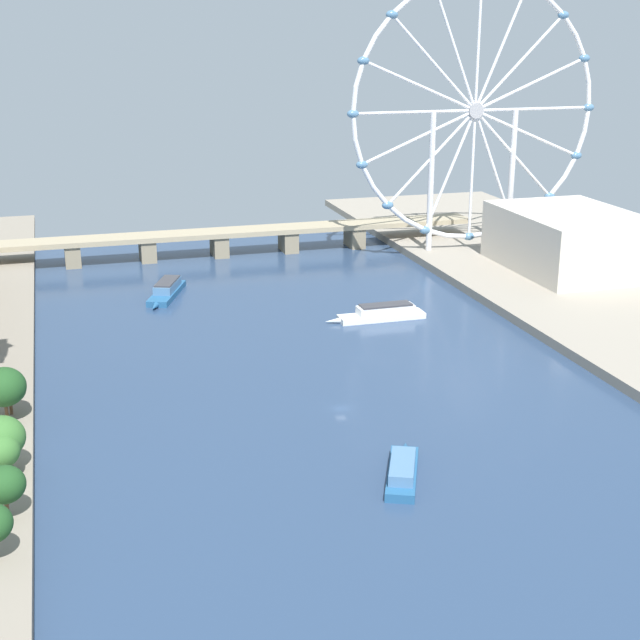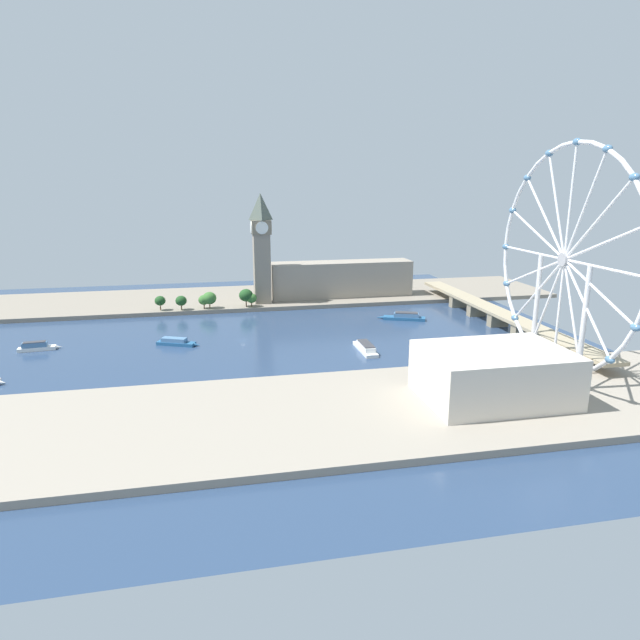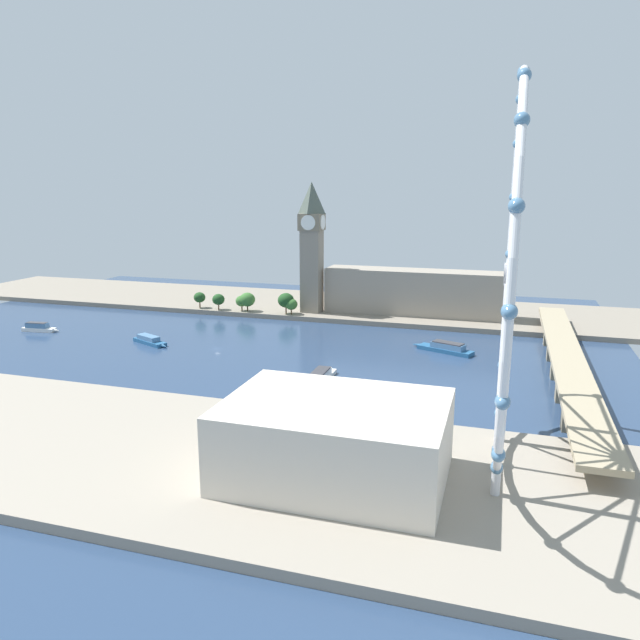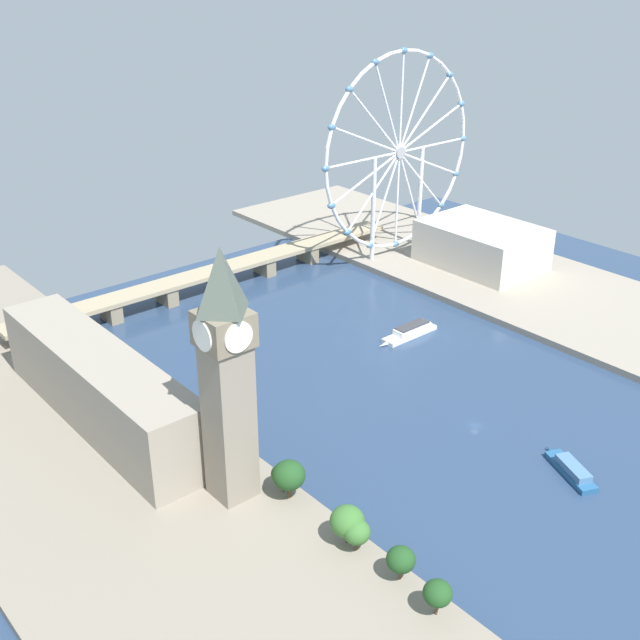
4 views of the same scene
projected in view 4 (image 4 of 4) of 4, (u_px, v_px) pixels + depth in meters
ground_plane at (475, 426)px, 285.54m from camera, size 406.57×406.57×0.00m
riverbank_left at (195, 576)px, 215.82m from camera, size 90.00×520.00×3.00m
clock_tower at (226, 374)px, 228.08m from camera, size 15.00×15.00×81.25m
parliament_block at (100, 387)px, 277.60m from camera, size 22.00×112.28×27.71m
tree_row_embankment at (339, 515)px, 225.29m from camera, size 10.35×72.43×13.08m
ferris_wheel at (399, 154)px, 414.84m from camera, size 106.66×3.20×107.99m
riverside_hall at (481, 245)px, 416.58m from camera, size 43.09×59.80×21.81m
river_bridge at (217, 274)px, 396.80m from camera, size 218.57×13.89×10.44m
tour_boat_0 at (571, 469)px, 258.87m from camera, size 14.66×25.84×4.36m
tour_boat_1 at (232, 337)px, 345.26m from camera, size 17.14×32.66×5.36m
tour_boat_4 at (410, 331)px, 350.43m from camera, size 33.17×7.00×5.01m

